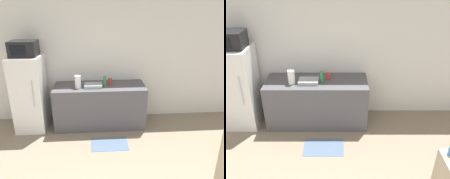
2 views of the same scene
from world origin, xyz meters
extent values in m
cube|color=silver|center=(0.00, 3.41, 1.30)|extent=(8.00, 0.06, 2.60)
cube|color=silver|center=(-1.33, 2.98, 0.78)|extent=(0.59, 0.66, 1.55)
cylinder|color=#B7B7BC|center=(-1.16, 2.64, 0.89)|extent=(0.02, 0.02, 0.54)
cube|color=black|center=(-1.33, 2.98, 1.70)|extent=(0.50, 0.40, 0.29)
cube|color=#4C4C51|center=(0.10, 3.01, 0.45)|extent=(1.89, 0.72, 0.90)
cube|color=#9EA3A8|center=(-0.04, 2.95, 0.93)|extent=(0.36, 0.26, 0.06)
cylinder|color=#2D7F42|center=(0.21, 2.96, 1.01)|extent=(0.06, 0.06, 0.22)
cylinder|color=red|center=(0.32, 3.09, 0.97)|extent=(0.08, 0.08, 0.13)
cylinder|color=white|center=(-0.34, 2.91, 1.03)|extent=(0.12, 0.12, 0.26)
cube|color=slate|center=(0.25, 2.23, 0.00)|extent=(0.70, 0.46, 0.01)
camera|label=1|loc=(0.05, -1.27, 2.42)|focal=35.00mm
camera|label=2|loc=(0.50, -1.11, 2.97)|focal=40.00mm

